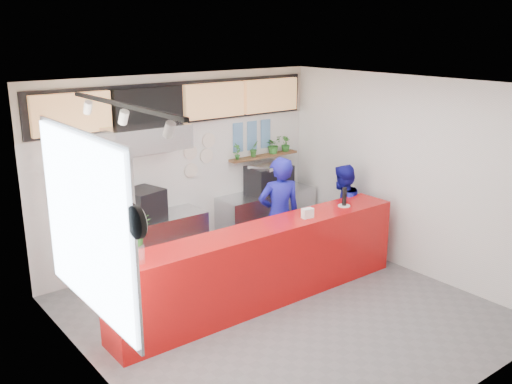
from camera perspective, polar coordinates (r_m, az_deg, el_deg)
floor at (r=7.81m, az=2.64°, el=-11.91°), size 5.00×5.00×0.00m
ceiling at (r=6.92m, az=2.96°, el=10.57°), size 5.00×5.00×0.00m
wall_back at (r=9.19m, az=-7.42°, el=2.36°), size 5.00×0.00×5.00m
wall_left at (r=5.99m, az=-15.77°, el=-5.74°), size 0.00×5.00×5.00m
wall_right at (r=9.00m, az=14.97°, el=1.64°), size 0.00×5.00×5.00m
service_counter at (r=7.85m, az=0.78°, el=-7.29°), size 4.50×0.60×1.10m
cream_band at (r=8.99m, az=-7.64°, el=9.17°), size 5.00×0.02×0.80m
prep_bench at (r=8.89m, az=-10.62°, el=-5.38°), size 1.80×0.60×0.90m
panini_oven at (r=8.64m, az=-11.21°, el=-1.25°), size 0.63×0.63×0.46m
extraction_hood at (r=8.38m, az=-11.06°, el=5.40°), size 1.20×0.70×0.35m
hood_lip at (r=8.42m, az=-10.99°, el=4.06°), size 1.20×0.69×0.31m
right_bench at (r=10.07m, az=1.04°, el=-2.50°), size 1.80×0.60×0.90m
espresso_machine at (r=9.91m, az=1.30°, el=1.31°), size 0.74×0.54×0.47m
espresso_tray at (r=9.85m, az=1.31°, el=2.70°), size 0.75×0.63×0.06m
herb_shelf at (r=10.00m, az=0.79°, el=3.61°), size 1.40×0.18×0.04m
menu_board_far_left at (r=8.15m, az=-17.95°, el=7.47°), size 1.10×0.10×0.55m
menu_board_mid_left at (r=8.62m, az=-10.66°, el=8.40°), size 1.10×0.10×0.55m
menu_board_mid_right at (r=9.20m, az=-4.18°, el=9.12°), size 1.10×0.10×0.55m
menu_board_far_right at (r=9.89m, az=1.48°, el=9.64°), size 1.10×0.10×0.55m
soffit at (r=8.97m, az=-7.53°, el=8.84°), size 4.80×0.04×0.65m
window_pane at (r=6.20m, az=-16.72°, el=-3.11°), size 0.04×2.20×1.90m
window_frame at (r=6.20m, az=-16.55°, el=-3.07°), size 0.03×2.30×2.00m
wall_clock_rim at (r=5.04m, az=-11.87°, el=-2.97°), size 0.05×0.30×0.30m
wall_clock_face at (r=5.05m, az=-11.56°, el=-2.91°), size 0.02×0.26×0.26m
track_rail at (r=5.79m, az=-13.18°, el=8.47°), size 0.05×2.40×0.04m
dec_plate_a at (r=9.19m, az=-6.57°, el=3.98°), size 0.24×0.03×0.24m
dec_plate_b at (r=9.36m, az=-4.99°, el=3.63°), size 0.24×0.03×0.24m
dec_plate_c at (r=9.25m, az=-6.51°, el=2.16°), size 0.24×0.03×0.24m
dec_plate_d at (r=9.34m, az=-4.77°, el=5.17°), size 0.24×0.03×0.24m
photo_frame_a at (r=9.66m, az=-1.82°, el=6.19°), size 0.20×0.02×0.25m
photo_frame_b at (r=9.84m, az=-0.40°, el=6.38°), size 0.20×0.02×0.25m
photo_frame_c at (r=10.02m, az=0.96°, el=6.56°), size 0.20×0.02×0.25m
photo_frame_d at (r=9.71m, az=-1.81°, el=4.74°), size 0.20×0.02×0.25m
photo_frame_e at (r=9.89m, az=-0.40°, el=4.95°), size 0.20×0.02×0.25m
photo_frame_f at (r=10.07m, az=0.96°, el=5.16°), size 0.20×0.02×0.25m
staff_center at (r=8.67m, az=2.35°, el=-2.39°), size 0.78×0.64×1.83m
staff_right at (r=9.39m, az=8.55°, el=-1.96°), size 0.87×0.75×1.56m
herb_a at (r=9.62m, az=-1.89°, el=4.07°), size 0.17×0.14×0.28m
herb_b at (r=9.83m, az=-0.19°, el=4.35°), size 0.16×0.14×0.28m
herb_c at (r=10.09m, az=1.74°, el=4.76°), size 0.34×0.31×0.32m
herb_d at (r=10.28m, az=2.98°, el=4.83°), size 0.17×0.16×0.27m
glass_vase at (r=6.61m, az=-11.78°, el=-6.12°), size 0.19×0.19×0.21m
basil_vase at (r=6.51m, az=-11.93°, el=-3.62°), size 0.42×0.39×0.38m
napkin_holder at (r=8.01m, az=5.17°, el=-2.12°), size 0.17×0.12×0.14m
white_plate at (r=8.61m, az=8.80°, el=-1.37°), size 0.22×0.22×0.01m
pepper_mill at (r=8.57m, az=8.84°, el=-0.45°), size 0.08×0.08×0.27m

